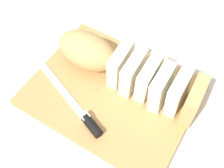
% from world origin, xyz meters
% --- Properties ---
extents(ground_plane, '(3.00, 3.00, 0.00)m').
position_xyz_m(ground_plane, '(0.00, 0.00, 0.00)').
color(ground_plane, beige).
extents(cutting_board, '(0.41, 0.33, 0.02)m').
position_xyz_m(cutting_board, '(0.00, 0.00, 0.01)').
color(cutting_board, tan).
rests_on(cutting_board, ground_plane).
extents(bread_loaf, '(0.39, 0.11, 0.10)m').
position_xyz_m(bread_loaf, '(-0.00, 0.05, 0.07)').
color(bread_loaf, tan).
rests_on(bread_loaf, cutting_board).
extents(bread_knife, '(0.25, 0.10, 0.02)m').
position_xyz_m(bread_knife, '(-0.01, -0.10, 0.03)').
color(bread_knife, silver).
rests_on(bread_knife, cutting_board).
extents(crumb_near_knife, '(0.01, 0.01, 0.01)m').
position_xyz_m(crumb_near_knife, '(0.03, 0.04, 0.02)').
color(crumb_near_knife, tan).
rests_on(crumb_near_knife, cutting_board).
extents(crumb_near_loaf, '(0.00, 0.00, 0.00)m').
position_xyz_m(crumb_near_loaf, '(-0.03, -0.02, 0.02)').
color(crumb_near_loaf, tan).
rests_on(crumb_near_loaf, cutting_board).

